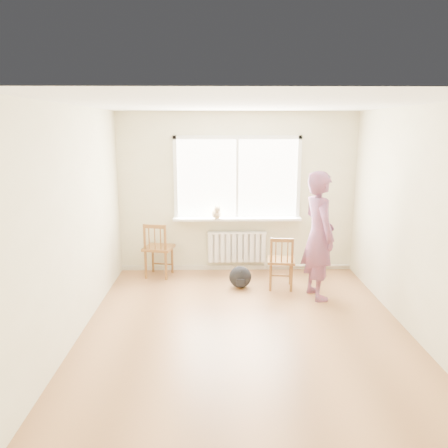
{
  "coord_description": "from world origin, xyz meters",
  "views": [
    {
      "loc": [
        -0.34,
        -5.06,
        2.46
      ],
      "look_at": [
        -0.24,
        1.2,
        1.05
      ],
      "focal_mm": 35.0,
      "sensor_mm": 36.0,
      "label": 1
    }
  ],
  "objects_px": {
    "person": "(319,236)",
    "cat": "(217,213)",
    "chair_left": "(158,250)",
    "backpack": "(240,277)",
    "chair_right": "(281,263)"
  },
  "relations": [
    {
      "from": "person",
      "to": "chair_left",
      "type": "bearing_deg",
      "value": 56.87
    },
    {
      "from": "chair_left",
      "to": "cat",
      "type": "height_order",
      "value": "cat"
    },
    {
      "from": "person",
      "to": "cat",
      "type": "bearing_deg",
      "value": 40.93
    },
    {
      "from": "person",
      "to": "backpack",
      "type": "bearing_deg",
      "value": 58.24
    },
    {
      "from": "cat",
      "to": "backpack",
      "type": "xyz_separation_m",
      "value": [
        0.36,
        -0.7,
        -0.88
      ]
    },
    {
      "from": "chair_right",
      "to": "cat",
      "type": "distance_m",
      "value": 1.39
    },
    {
      "from": "chair_left",
      "to": "chair_right",
      "type": "height_order",
      "value": "chair_left"
    },
    {
      "from": "chair_left",
      "to": "backpack",
      "type": "bearing_deg",
      "value": 170.0
    },
    {
      "from": "chair_left",
      "to": "chair_right",
      "type": "distance_m",
      "value": 2.04
    },
    {
      "from": "chair_left",
      "to": "cat",
      "type": "relative_size",
      "value": 2.47
    },
    {
      "from": "chair_right",
      "to": "cat",
      "type": "height_order",
      "value": "cat"
    },
    {
      "from": "chair_left",
      "to": "person",
      "type": "height_order",
      "value": "person"
    },
    {
      "from": "chair_left",
      "to": "chair_right",
      "type": "bearing_deg",
      "value": 174.89
    },
    {
      "from": "cat",
      "to": "person",
      "type": "bearing_deg",
      "value": -44.95
    },
    {
      "from": "person",
      "to": "cat",
      "type": "xyz_separation_m",
      "value": [
        -1.46,
        1.08,
        0.12
      ]
    }
  ]
}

